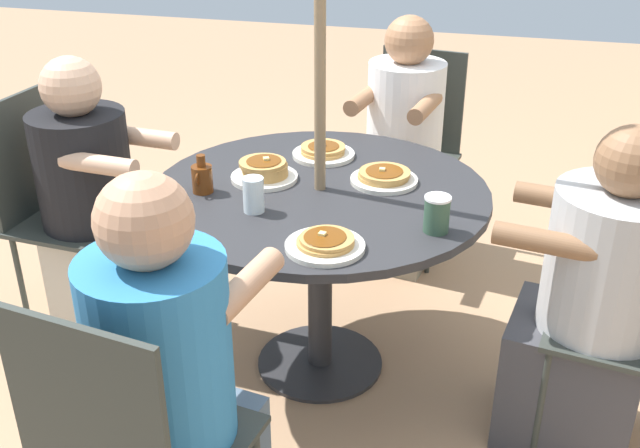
% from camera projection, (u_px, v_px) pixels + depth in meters
% --- Properties ---
extents(ground_plane, '(12.00, 12.00, 0.00)m').
position_uv_depth(ground_plane, '(320.00, 363.00, 2.92)').
color(ground_plane, tan).
extents(patio_table, '(1.17, 1.17, 0.75)m').
position_uv_depth(patio_table, '(320.00, 216.00, 2.63)').
color(patio_table, '#28282B').
rests_on(patio_table, ground).
extents(umbrella_pole, '(0.04, 0.04, 2.46)m').
position_uv_depth(umbrella_pole, '(320.00, 49.00, 2.37)').
color(umbrella_pole, '#846B4C').
rests_on(umbrella_pole, ground).
extents(diner_north, '(0.46, 0.56, 1.11)m').
position_uv_depth(diner_north, '(592.00, 311.00, 2.35)').
color(diner_north, '#3D3D42').
rests_on(diner_north, ground).
extents(patio_chair_east, '(0.49, 0.49, 0.96)m').
position_uv_depth(patio_chair_east, '(413.00, 140.00, 3.59)').
color(patio_chair_east, '#333833').
rests_on(patio_chair_east, ground).
extents(diner_east, '(0.52, 0.40, 1.16)m').
position_uv_depth(diner_east, '(402.00, 155.00, 3.45)').
color(diner_east, gray).
rests_on(diner_east, ground).
extents(patio_chair_south, '(0.46, 0.46, 0.96)m').
position_uv_depth(patio_chair_south, '(56.00, 198.00, 3.00)').
color(patio_chair_south, '#333833').
rests_on(patio_chair_south, ground).
extents(diner_south, '(0.39, 0.53, 1.13)m').
position_uv_depth(diner_south, '(95.00, 211.00, 2.96)').
color(diner_south, beige).
rests_on(diner_south, ground).
extents(patio_chair_west, '(0.49, 0.49, 0.96)m').
position_uv_depth(patio_chair_west, '(129.00, 447.00, 1.76)').
color(patio_chair_west, '#333833').
rests_on(patio_chair_west, ground).
extents(diner_west, '(0.53, 0.41, 1.18)m').
position_uv_depth(diner_west, '(172.00, 401.00, 1.90)').
color(diner_west, slate).
rests_on(diner_west, ground).
extents(pancake_plate_a, '(0.24, 0.24, 0.05)m').
position_uv_depth(pancake_plate_a, '(323.00, 152.00, 2.84)').
color(pancake_plate_a, silver).
rests_on(pancake_plate_a, patio_table).
extents(pancake_plate_b, '(0.24, 0.24, 0.05)m').
position_uv_depth(pancake_plate_b, '(384.00, 177.00, 2.62)').
color(pancake_plate_b, silver).
rests_on(pancake_plate_b, patio_table).
extents(pancake_plate_c, '(0.24, 0.24, 0.08)m').
position_uv_depth(pancake_plate_c, '(264.00, 171.00, 2.64)').
color(pancake_plate_c, silver).
rests_on(pancake_plate_c, patio_table).
extents(pancake_plate_d, '(0.24, 0.24, 0.05)m').
position_uv_depth(pancake_plate_d, '(325.00, 244.00, 2.19)').
color(pancake_plate_d, silver).
rests_on(pancake_plate_d, patio_table).
extents(syrup_bottle, '(0.09, 0.07, 0.13)m').
position_uv_depth(syrup_bottle, '(202.00, 178.00, 2.53)').
color(syrup_bottle, '#602D0F').
rests_on(syrup_bottle, patio_table).
extents(coffee_cup, '(0.08, 0.08, 0.12)m').
position_uv_depth(coffee_cup, '(437.00, 214.00, 2.27)').
color(coffee_cup, '#33513D').
rests_on(coffee_cup, patio_table).
extents(drinking_glass_a, '(0.07, 0.07, 0.12)m').
position_uv_depth(drinking_glass_a, '(253.00, 195.00, 2.40)').
color(drinking_glass_a, silver).
rests_on(drinking_glass_a, patio_table).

